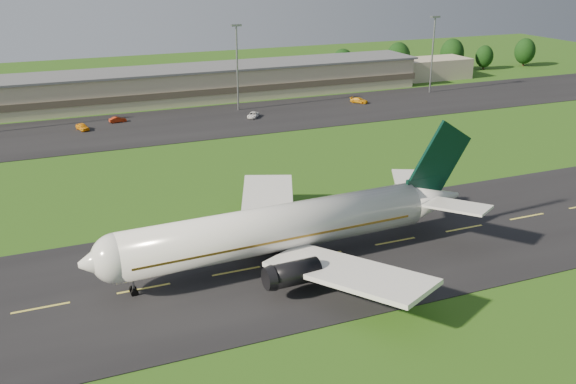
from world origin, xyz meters
name	(u,v)px	position (x,y,z in m)	size (l,w,h in m)	color
ground	(395,242)	(0.00, 0.00, 0.00)	(360.00, 360.00, 0.00)	#244E13
taxiway	(395,242)	(0.00, 0.00, 0.05)	(220.00, 30.00, 0.10)	black
apron	(229,119)	(0.00, 72.00, 0.05)	(260.00, 30.00, 0.10)	black
airliner	(283,228)	(-15.90, 0.04, 4.66)	(51.29, 42.14, 15.57)	white
terminal	(224,82)	(6.40, 96.18, 3.99)	(145.00, 16.00, 8.40)	#B7AC8C
light_mast_centre	(237,57)	(5.00, 80.00, 12.74)	(2.40, 1.20, 20.35)	gray
light_mast_east	(433,45)	(60.00, 80.00, 12.74)	(2.40, 1.20, 20.35)	gray
tree_line	(317,65)	(38.18, 105.80, 5.03)	(193.90, 8.73, 10.32)	black
service_vehicle_a	(82,127)	(-31.90, 74.83, 0.82)	(1.69, 4.21, 1.43)	orange
service_vehicle_b	(118,120)	(-23.89, 78.77, 0.72)	(1.32, 3.78, 1.25)	maroon
service_vehicle_c	(253,115)	(5.72, 71.38, 0.72)	(2.04, 4.43, 1.23)	white
service_vehicle_d	(359,100)	(35.76, 75.58, 0.77)	(1.87, 4.59, 1.33)	orange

